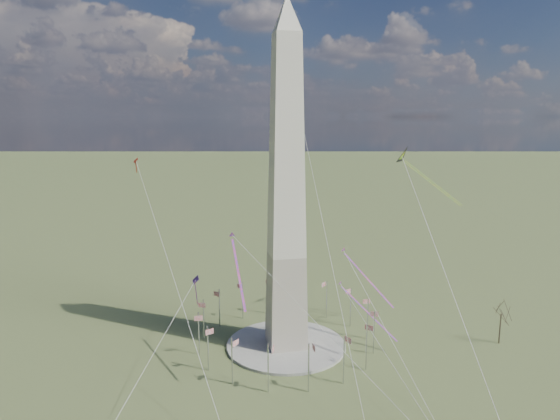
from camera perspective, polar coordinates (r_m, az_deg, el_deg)
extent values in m
plane|color=#45582C|center=(156.69, 0.70, -15.30)|extent=(2000.00, 2000.00, 0.00)
cylinder|color=#A19E93|center=(156.51, 0.70, -15.17)|extent=(36.00, 36.00, 0.80)
pyramid|color=beige|center=(143.57, 0.79, 21.58)|extent=(9.90, 9.90, 10.00)
cylinder|color=silver|center=(161.18, 9.97, -12.17)|extent=(0.36, 0.36, 13.00)
cube|color=red|center=(160.34, 9.86, -10.25)|extent=(2.40, 0.08, 1.50)
cylinder|color=silver|center=(169.10, 8.07, -11.00)|extent=(0.36, 0.36, 13.00)
cube|color=red|center=(168.13, 7.82, -9.19)|extent=(2.25, 0.99, 1.50)
cylinder|color=silver|center=(174.84, 5.35, -10.20)|extent=(0.36, 0.36, 13.00)
cube|color=red|center=(173.60, 5.00, -8.49)|extent=(1.75, 1.75, 1.50)
cylinder|color=silver|center=(177.76, 2.17, -9.80)|extent=(0.36, 0.36, 13.00)
cube|color=red|center=(176.17, 1.76, -8.16)|extent=(0.99, 2.25, 1.50)
cylinder|color=silver|center=(177.57, -1.15, -9.82)|extent=(0.36, 0.36, 13.00)
cube|color=red|center=(175.57, -1.57, -8.23)|extent=(0.08, 2.40, 1.50)
cylinder|color=silver|center=(174.29, -4.29, -10.25)|extent=(0.36, 0.36, 13.00)
cube|color=red|center=(171.87, -4.69, -8.68)|extent=(0.99, 2.25, 1.50)
cylinder|color=silver|center=(168.25, -6.93, -11.09)|extent=(0.36, 0.36, 13.00)
cube|color=red|center=(165.44, -7.27, -9.51)|extent=(1.75, 1.75, 1.50)
cylinder|color=silver|center=(160.12, -8.72, -12.29)|extent=(0.36, 0.36, 13.00)
cube|color=red|center=(157.01, -8.93, -10.69)|extent=(2.25, 0.99, 1.50)
cylinder|color=silver|center=(150.93, -9.27, -13.78)|extent=(0.36, 0.36, 13.00)
cube|color=red|center=(147.64, -9.31, -12.11)|extent=(2.40, 0.08, 1.50)
cylinder|color=silver|center=(142.00, -8.24, -15.38)|extent=(0.36, 0.36, 13.00)
cube|color=red|center=(138.70, -8.06, -13.62)|extent=(2.25, 0.99, 1.50)
cylinder|color=silver|center=(134.88, -5.50, -16.80)|extent=(0.36, 0.36, 13.00)
cube|color=red|center=(131.79, -5.09, -14.90)|extent=(1.75, 1.75, 1.50)
cylinder|color=silver|center=(130.99, -1.36, -17.63)|extent=(0.36, 0.36, 13.00)
cube|color=red|center=(128.33, -0.78, -15.60)|extent=(0.99, 2.25, 1.50)
cylinder|color=silver|center=(131.25, 3.29, -17.58)|extent=(0.36, 0.36, 13.00)
cube|color=red|center=(129.15, 3.89, -15.44)|extent=(0.08, 2.40, 1.50)
cylinder|color=silver|center=(135.58, 7.30, -16.68)|extent=(0.36, 0.36, 13.00)
cube|color=red|center=(134.04, 7.79, -14.51)|extent=(0.99, 2.25, 1.50)
cylinder|color=silver|center=(143.01, 9.85, -15.24)|extent=(0.36, 0.36, 13.00)
cube|color=red|center=(141.90, 10.13, -13.11)|extent=(1.75, 1.75, 1.50)
cylinder|color=silver|center=(152.05, 10.68, -13.64)|extent=(0.36, 0.36, 13.00)
cube|color=red|center=(151.17, 10.75, -11.60)|extent=(2.25, 0.99, 1.50)
cylinder|color=#443529|center=(170.34, 23.84, -12.30)|extent=(0.39, 0.39, 9.55)
cube|color=yellow|center=(164.95, 17.11, 3.04)|extent=(13.82, 12.85, 12.92)
cube|color=yellow|center=(162.68, 16.91, 2.95)|extent=(13.82, 12.85, 12.92)
cube|color=#351561|center=(155.85, -9.62, -7.88)|extent=(1.92, 2.76, 2.51)
cube|color=#FF4828|center=(157.20, -9.57, -9.31)|extent=(0.99, 3.17, 8.67)
cube|color=#FF4828|center=(145.38, 10.03, -7.83)|extent=(9.29, 16.53, 11.56)
cube|color=#FF4828|center=(129.99, -4.78, -7.20)|extent=(1.15, 20.82, 13.03)
cube|color=#FF4828|center=(156.88, 10.07, -11.52)|extent=(12.60, 16.09, 12.44)
cube|color=red|center=(168.55, -16.16, 5.47)|extent=(1.57, 1.85, 1.81)
cube|color=red|center=(168.73, -16.12, 4.80)|extent=(0.46, 1.57, 4.15)
cube|color=silver|center=(187.97, 1.92, 12.73)|extent=(1.22, 2.00, 1.68)
cube|color=silver|center=(187.91, 1.91, 12.17)|extent=(0.78, 1.43, 3.85)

